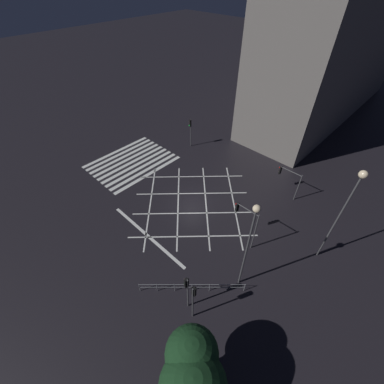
{
  "coord_description": "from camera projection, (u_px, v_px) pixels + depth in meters",
  "views": [
    {
      "loc": [
        14.44,
        13.86,
        20.05
      ],
      "look_at": [
        0.0,
        0.0,
        1.64
      ],
      "focal_mm": 24.0,
      "sensor_mm": 36.0,
      "label": 1
    }
  ],
  "objects": [
    {
      "name": "ground_plane",
      "position": [
        192.0,
        203.0,
        28.31
      ],
      "size": [
        200.0,
        200.0,
        0.0
      ],
      "primitive_type": "plane",
      "color": "black"
    },
    {
      "name": "road_markings",
      "position": [
        144.0,
        173.0,
        32.24
      ],
      "size": [
        15.55,
        22.65,
        0.01
      ],
      "color": "silver",
      "rests_on": "ground_plane"
    },
    {
      "name": "office_building",
      "position": [
        342.0,
        39.0,
        37.54
      ],
      "size": [
        36.37,
        10.06,
        22.39
      ],
      "color": "slate",
      "rests_on": "ground_plane"
    },
    {
      "name": "traffic_light_ne_cross",
      "position": [
        187.0,
        287.0,
        18.13
      ],
      "size": [
        0.36,
        0.39,
        3.93
      ],
      "rotation": [
        0.0,
        0.0,
        -1.57
      ],
      "color": "#424244",
      "rests_on": "ground_plane"
    },
    {
      "name": "traffic_light_median_north",
      "position": [
        245.0,
        218.0,
        22.35
      ],
      "size": [
        0.36,
        2.41,
        4.48
      ],
      "rotation": [
        0.0,
        0.0,
        -1.57
      ],
      "color": "#424244",
      "rests_on": "ground_plane"
    },
    {
      "name": "traffic_light_nw_cross",
      "position": [
        288.0,
        176.0,
        27.74
      ],
      "size": [
        0.36,
        2.66,
        3.44
      ],
      "rotation": [
        0.0,
        0.0,
        -1.57
      ],
      "color": "#424244",
      "rests_on": "ground_plane"
    },
    {
      "name": "traffic_light_ne_main",
      "position": [
        194.0,
        297.0,
        17.44
      ],
      "size": [
        0.39,
        0.36,
        4.2
      ],
      "rotation": [
        0.0,
        0.0,
        3.14
      ],
      "color": "#424244",
      "rests_on": "ground_plane"
    },
    {
      "name": "traffic_light_sw_main",
      "position": [
        190.0,
        128.0,
        34.81
      ],
      "size": [
        0.39,
        0.36,
        4.1
      ],
      "color": "#424244",
      "rests_on": "ground_plane"
    },
    {
      "name": "street_lamp_east",
      "position": [
        250.0,
        235.0,
        17.1
      ],
      "size": [
        0.52,
        0.52,
        9.14
      ],
      "color": "#424244",
      "rests_on": "ground_plane"
    },
    {
      "name": "street_lamp_west",
      "position": [
        349.0,
        198.0,
        18.56
      ],
      "size": [
        0.59,
        0.59,
        9.66
      ],
      "color": "#424244",
      "rests_on": "ground_plane"
    },
    {
      "name": "street_tree_far",
      "position": [
        192.0,
        353.0,
        14.08
      ],
      "size": [
        3.01,
        3.01,
        5.51
      ],
      "color": "#473323",
      "rests_on": "ground_plane"
    },
    {
      "name": "pedestrian_railing",
      "position": [
        192.0,
        287.0,
        20.42
      ],
      "size": [
        5.88,
        6.12,
        1.05
      ],
      "rotation": [
        0.0,
        0.0,
        2.34
      ],
      "color": "gray",
      "rests_on": "ground_plane"
    }
  ]
}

